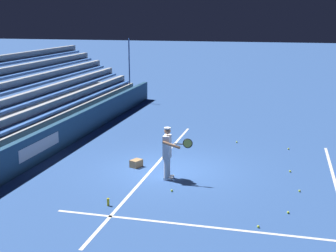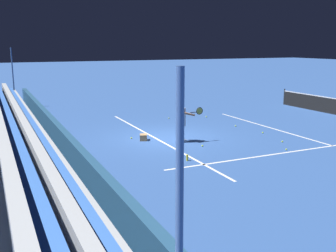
{
  "view_description": "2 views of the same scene",
  "coord_description": "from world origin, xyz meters",
  "views": [
    {
      "loc": [
        14.84,
        3.77,
        5.18
      ],
      "look_at": [
        -0.3,
        -0.04,
        1.47
      ],
      "focal_mm": 50.0,
      "sensor_mm": 36.0,
      "label": 1
    },
    {
      "loc": [
        15.29,
        -7.04,
        4.04
      ],
      "look_at": [
        0.65,
        -0.26,
        0.67
      ],
      "focal_mm": 42.0,
      "sensor_mm": 36.0,
      "label": 2
    }
  ],
  "objects": [
    {
      "name": "ground_plane",
      "position": [
        0.0,
        0.0,
        0.0
      ],
      "size": [
        160.0,
        160.0,
        0.0
      ],
      "primitive_type": "plane",
      "color": "#2D5193"
    },
    {
      "name": "court_baseline_white",
      "position": [
        0.0,
        -0.5,
        0.0
      ],
      "size": [
        12.0,
        0.1,
        0.01
      ],
      "primitive_type": "cube",
      "color": "white",
      "rests_on": "ground"
    },
    {
      "name": "court_sideline_white",
      "position": [
        4.11,
        4.0,
        0.0
      ],
      "size": [
        0.1,
        12.0,
        0.01
      ],
      "primitive_type": "cube",
      "color": "white",
      "rests_on": "ground"
    },
    {
      "name": "court_service_line_white",
      "position": [
        0.0,
        5.5,
        0.0
      ],
      "size": [
        8.22,
        0.1,
        0.01
      ],
      "primitive_type": "cube",
      "color": "white",
      "rests_on": "ground"
    },
    {
      "name": "back_wall_sponsor_board",
      "position": [
        0.01,
        -4.72,
        0.55
      ],
      "size": [
        26.2,
        0.25,
        1.1
      ],
      "color": "navy",
      "rests_on": "ground"
    },
    {
      "name": "tennis_player",
      "position": [
        0.93,
        0.27,
        0.89
      ],
      "size": [
        0.58,
        0.99,
        1.71
      ],
      "color": "silver",
      "rests_on": "ground"
    },
    {
      "name": "ball_box_cardboard",
      "position": [
        -0.01,
        -1.11,
        0.13
      ],
      "size": [
        0.48,
        0.43,
        0.26
      ],
      "primitive_type": "cube",
      "rotation": [
        0.0,
        0.0,
        -0.38
      ],
      "color": "#A87F51",
      "rests_on": "ground"
    },
    {
      "name": "tennis_ball_by_box",
      "position": [
        1.98,
        0.65,
        0.03
      ],
      "size": [
        0.07,
        0.07,
        0.07
      ],
      "primitive_type": "sphere",
      "color": "#CCE533",
      "rests_on": "ground"
    },
    {
      "name": "tennis_ball_on_baseline",
      "position": [
        1.07,
        4.39,
        0.03
      ],
      "size": [
        0.07,
        0.07,
        0.07
      ],
      "primitive_type": "sphere",
      "color": "#CCE533",
      "rests_on": "ground"
    },
    {
      "name": "tennis_ball_midcourt",
      "position": [
        -4.04,
        1.97,
        0.03
      ],
      "size": [
        0.07,
        0.07,
        0.07
      ],
      "primitive_type": "sphere",
      "color": "#CCE533",
      "rests_on": "ground"
    },
    {
      "name": "tennis_ball_near_player",
      "position": [
        3.85,
        3.33,
        0.03
      ],
      "size": [
        0.07,
        0.07,
        0.07
      ],
      "primitive_type": "sphere",
      "color": "#CCE533",
      "rests_on": "ground"
    },
    {
      "name": "tennis_ball_stray_back",
      "position": [
        -0.47,
        -1.5,
        0.03
      ],
      "size": [
        0.07,
        0.07,
        0.07
      ],
      "primitive_type": "sphere",
      "color": "#CCE533",
      "rests_on": "ground"
    },
    {
      "name": "tennis_ball_toward_net",
      "position": [
        -0.73,
        4.12,
        0.03
      ],
      "size": [
        0.07,
        0.07,
        0.07
      ],
      "primitive_type": "sphere",
      "color": "#CCE533",
      "rests_on": "ground"
    },
    {
      "name": "tennis_ball_far_right",
      "position": [
        2.78,
        4.06,
        0.03
      ],
      "size": [
        0.07,
        0.07,
        0.07
      ],
      "primitive_type": "sphere",
      "color": "#CCE533",
      "rests_on": "ground"
    },
    {
      "name": "tennis_ball_far_left",
      "position": [
        -3.53,
        4.06,
        0.03
      ],
      "size": [
        0.07,
        0.07,
        0.07
      ],
      "primitive_type": "sphere",
      "color": "#CCE533",
      "rests_on": "ground"
    },
    {
      "name": "water_bottle",
      "position": [
        3.46,
        -0.81,
        0.11
      ],
      "size": [
        0.07,
        0.07,
        0.22
      ],
      "primitive_type": "cylinder",
      "color": "yellow",
      "rests_on": "ground"
    }
  ]
}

